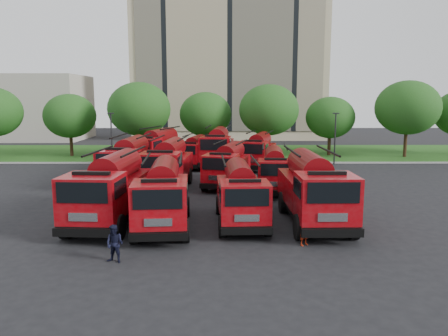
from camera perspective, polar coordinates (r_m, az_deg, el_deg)
The scene contains 31 objects.
ground at distance 26.46m, azimuth -2.15°, elevation -5.20°, with size 140.00×140.00×0.00m, color black.
lawn at distance 52.03m, azimuth -1.21°, elevation 2.00°, with size 70.00×16.00×0.12m, color #1E4813.
curb at distance 44.00m, azimuth -1.38°, elevation 0.69°, with size 70.00×0.30×0.14m, color gray.
apartment_building at distance 73.80m, azimuth 0.65°, elevation 13.80°, with size 30.00×14.18×25.00m.
side_building at distance 76.17m, azimuth -24.36°, elevation 7.20°, with size 18.00×12.00×10.00m, color #9E978C.
tree_1 at distance 51.50m, azimuth -19.50°, elevation 6.42°, with size 5.71×5.71×6.98m.
tree_2 at distance 47.96m, azimuth -11.01°, elevation 7.57°, with size 6.72×6.72×8.22m.
tree_3 at distance 49.68m, azimuth -2.42°, elevation 7.01°, with size 5.88×5.88×7.19m.
tree_4 at distance 48.40m, azimuth 5.89°, elevation 7.54°, with size 6.55×6.55×8.01m.
tree_5 at distance 50.63m, azimuth 13.70°, elevation 6.42°, with size 5.46×5.46×6.68m.
tree_6 at distance 51.70m, azimuth 22.86°, elevation 7.28°, with size 6.89×6.89×8.42m.
lamp_post_0 at distance 44.33m, azimuth -14.48°, elevation 4.14°, with size 0.60×0.25×5.11m.
lamp_post_1 at distance 44.38m, azimuth 14.31°, elevation 4.16°, with size 0.60×0.25×5.11m.
fire_truck_0 at distance 23.80m, azimuth -14.60°, elevation -2.67°, with size 3.31×8.04×3.58m.
fire_truck_1 at distance 22.53m, azimuth -7.98°, elevation -3.48°, with size 3.09×7.43×3.31m.
fire_truck_2 at distance 23.08m, azimuth 2.20°, elevation -3.36°, with size 2.74×6.91×3.10m.
fire_truck_3 at distance 23.48m, azimuth 11.61°, elevation -2.69°, with size 3.02×7.97×3.60m.
fire_truck_4 at distance 33.52m, azimuth -12.37°, elevation 0.79°, with size 3.18×7.97×3.57m.
fire_truck_5 at distance 31.88m, azimuth -7.34°, elevation 0.45°, with size 3.27×7.88×3.51m.
fire_truck_6 at distance 32.82m, azimuth 0.48°, elevation 0.41°, with size 3.89×7.18×3.11m.
fire_truck_7 at distance 31.10m, azimuth 6.60°, elevation -0.25°, with size 2.88×6.74×2.98m.
fire_truck_8 at distance 41.41m, azimuth -8.89°, elevation 2.50°, with size 4.74×8.39×3.62m.
fire_truck_9 at distance 41.70m, azimuth -3.94°, elevation 2.14°, with size 3.36×6.71×2.92m.
fire_truck_10 at distance 42.20m, azimuth -0.84°, elevation 2.75°, with size 3.43×8.21×3.65m.
fire_truck_11 at distance 41.04m, azimuth 4.45°, elevation 2.25°, with size 4.22×7.50×3.24m.
firefighter_0 at distance 20.27m, azimuth 10.43°, elevation -9.89°, with size 0.55×0.40×1.51m, color maroon.
firefighter_1 at distance 18.52m, azimuth -13.99°, elevation -11.87°, with size 0.76×0.42×1.56m, color black.
firefighter_2 at distance 25.49m, azimuth 16.18°, elevation -6.12°, with size 0.99×0.56×1.68m, color maroon.
firefighter_3 at distance 25.84m, azimuth 15.00°, elevation -5.86°, with size 1.03×0.53×1.60m, color black.
firefighter_4 at distance 27.13m, azimuth -16.93°, elevation -5.24°, with size 0.97×0.63×1.98m, color black.
firefighter_5 at distance 30.00m, azimuth 12.46°, elevation -3.68°, with size 1.39×0.60×1.49m, color maroon.
Camera 1 is at (0.88, -25.61, 6.57)m, focal length 35.00 mm.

